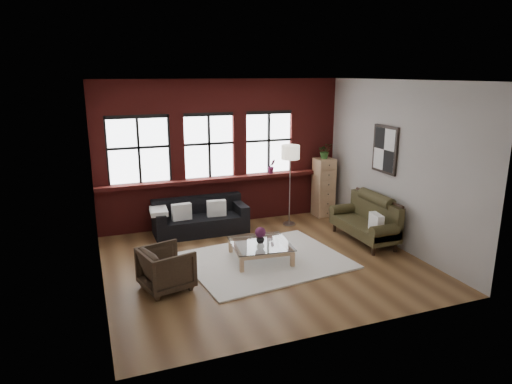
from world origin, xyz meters
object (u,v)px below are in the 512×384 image
object	(u,v)px
vase	(260,239)
floor_lamp	(290,182)
vintage_settee	(364,220)
dark_sofa	(201,217)
drawer_chest	(324,187)
coffee_table	(260,252)
armchair	(166,268)

from	to	relation	value
vase	floor_lamp	size ratio (longest dim) A/B	0.08
vintage_settee	floor_lamp	world-z (taller)	floor_lamp
dark_sofa	vintage_settee	bearing A→B (deg)	-29.03
drawer_chest	coffee_table	bearing A→B (deg)	-139.95
vintage_settee	floor_lamp	xyz separation A→B (m)	(-0.97, 1.49, 0.53)
dark_sofa	floor_lamp	xyz separation A→B (m)	(2.00, -0.16, 0.62)
vintage_settee	drawer_chest	distance (m)	1.84
vase	dark_sofa	bearing A→B (deg)	109.62
coffee_table	vase	world-z (taller)	vase
dark_sofa	vase	bearing A→B (deg)	-70.38
coffee_table	drawer_chest	size ratio (longest dim) A/B	0.75
coffee_table	drawer_chest	world-z (taller)	drawer_chest
coffee_table	drawer_chest	distance (m)	3.16
armchair	vintage_settee	bearing A→B (deg)	-95.08
vase	floor_lamp	xyz separation A→B (m)	(1.35, 1.67, 0.56)
vintage_settee	coffee_table	bearing A→B (deg)	-175.49
armchair	vase	world-z (taller)	armchair
armchair	vase	size ratio (longest dim) A/B	4.59
armchair	vase	xyz separation A→B (m)	(1.79, 0.52, 0.08)
dark_sofa	vase	distance (m)	1.94
drawer_chest	dark_sofa	bearing A→B (deg)	-176.65
vintage_settee	vase	xyz separation A→B (m)	(-2.32, -0.18, -0.03)
armchair	floor_lamp	xyz separation A→B (m)	(3.14, 2.19, 0.63)
drawer_chest	floor_lamp	distance (m)	1.13
floor_lamp	vintage_settee	bearing A→B (deg)	-56.94
coffee_table	vase	bearing A→B (deg)	-153.43
vintage_settee	armchair	bearing A→B (deg)	-170.28
coffee_table	drawer_chest	xyz separation A→B (m)	(2.39, 2.01, 0.53)
armchair	coffee_table	bearing A→B (deg)	-88.58
dark_sofa	drawer_chest	xyz separation A→B (m)	(3.04, 0.18, 0.34)
vintage_settee	drawer_chest	xyz separation A→B (m)	(0.07, 1.83, 0.24)
dark_sofa	armchair	world-z (taller)	dark_sofa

